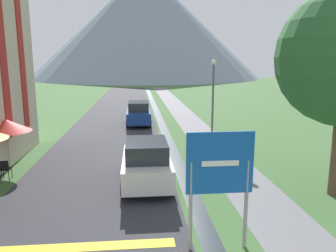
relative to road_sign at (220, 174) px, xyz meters
The scene contains 11 objects.
ground_plane 16.06m from the road_sign, 94.71° to the left, with size 160.00×160.00×0.00m, color #3D6033.
road 26.24m from the road_sign, 98.37° to the left, with size 6.40×60.00×0.01m.
footpath 26.06m from the road_sign, 84.94° to the left, with size 2.20×60.00×0.01m.
drainage_channel 25.96m from the road_sign, 90.24° to the left, with size 0.60×60.00×0.00m.
mountain_distant 96.68m from the road_sign, 89.50° to the left, with size 68.64×68.64×32.39m.
road_sign is the anchor object (origin of this frame).
parked_car_near 5.23m from the road_sign, 109.58° to the left, with size 1.97×4.00×1.82m.
parked_car_far 17.88m from the road_sign, 96.24° to the left, with size 1.89×4.42×1.82m.
cafe_chair_far_right 9.70m from the road_sign, 142.18° to the left, with size 0.40×0.40×0.85m.
cafe_umbrella_rear_red 10.74m from the road_sign, 137.27° to the left, with size 2.14×2.14×2.32m.
streetlamp 11.47m from the road_sign, 77.80° to the left, with size 0.28×0.28×4.96m.
Camera 1 is at (-0.74, -3.58, 4.83)m, focal length 35.00 mm.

